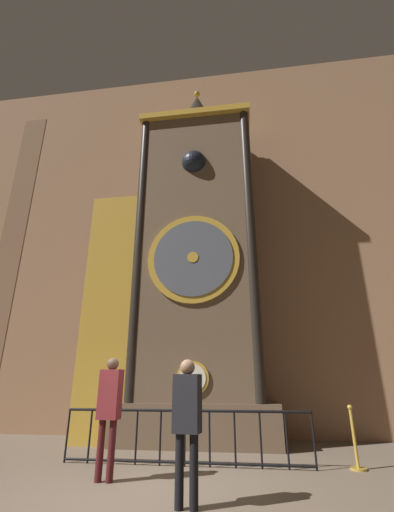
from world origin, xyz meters
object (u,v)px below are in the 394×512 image
Objects in this scene: visitor_near at (110,404)px; visitor_far at (187,415)px; stanchion_post at (356,448)px; clock_tower at (182,266)px.

visitor_far is at bearing -29.81° from visitor_near.
visitor_far is 3.56m from stanchion_post.
stanchion_post is (4.05, 1.34, -0.75)m from visitor_near.
stanchion_post is (2.61, 2.33, -0.69)m from visitor_far.
visitor_far is at bearing -77.98° from clock_tower.
visitor_near is 1.75× the size of stanchion_post.
visitor_near is 1.75m from visitor_far.
stanchion_post is (3.53, -1.99, -4.18)m from clock_tower.
visitor_far is at bearing -138.24° from stanchion_post.
visitor_far reaches higher than stanchion_post.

